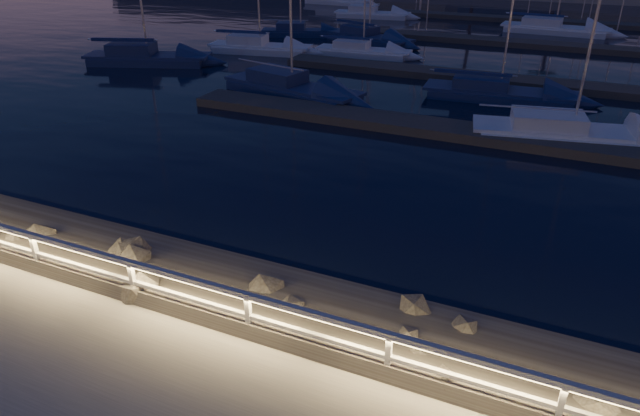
{
  "coord_description": "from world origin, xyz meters",
  "views": [
    {
      "loc": [
        6.22,
        -8.0,
        7.72
      ],
      "look_at": [
        0.8,
        4.0,
        1.1
      ],
      "focal_mm": 32.0,
      "sensor_mm": 36.0,
      "label": 1
    }
  ],
  "objects_px": {
    "sailboat_b": "(289,86)",
    "sailboat_c": "(567,131)",
    "sailboat_f": "(361,50)",
    "sailboat_m": "(336,0)",
    "sailboat_i": "(299,31)",
    "sailboat_k": "(552,28)",
    "sailboat_n": "(370,13)",
    "sailboat_j": "(367,36)",
    "sailboat_a": "(145,56)",
    "guard_rail": "(204,292)",
    "sailboat_e": "(258,46)",
    "sailboat_g": "(496,91)"
  },
  "relations": [
    {
      "from": "sailboat_a",
      "to": "sailboat_m",
      "type": "xyz_separation_m",
      "value": [
        -0.49,
        33.38,
        -0.01
      ]
    },
    {
      "from": "sailboat_a",
      "to": "sailboat_b",
      "type": "bearing_deg",
      "value": -33.26
    },
    {
      "from": "sailboat_e",
      "to": "sailboat_n",
      "type": "relative_size",
      "value": 1.01
    },
    {
      "from": "sailboat_e",
      "to": "sailboat_i",
      "type": "relative_size",
      "value": 1.16
    },
    {
      "from": "sailboat_a",
      "to": "sailboat_i",
      "type": "bearing_deg",
      "value": 50.69
    },
    {
      "from": "guard_rail",
      "to": "sailboat_m",
      "type": "xyz_separation_m",
      "value": [
        -20.15,
        55.01,
        -0.9
      ]
    },
    {
      "from": "sailboat_j",
      "to": "sailboat_e",
      "type": "bearing_deg",
      "value": -108.79
    },
    {
      "from": "guard_rail",
      "to": "sailboat_n",
      "type": "height_order",
      "value": "sailboat_n"
    },
    {
      "from": "sailboat_k",
      "to": "sailboat_n",
      "type": "bearing_deg",
      "value": 176.23
    },
    {
      "from": "sailboat_b",
      "to": "sailboat_n",
      "type": "relative_size",
      "value": 1.12
    },
    {
      "from": "sailboat_f",
      "to": "sailboat_j",
      "type": "relative_size",
      "value": 0.88
    },
    {
      "from": "sailboat_k",
      "to": "sailboat_m",
      "type": "xyz_separation_m",
      "value": [
        -23.85,
        10.09,
        0.02
      ]
    },
    {
      "from": "sailboat_c",
      "to": "sailboat_i",
      "type": "distance_m",
      "value": 27.85
    },
    {
      "from": "sailboat_e",
      "to": "sailboat_m",
      "type": "xyz_separation_m",
      "value": [
        -5.41,
        27.19,
        0.02
      ]
    },
    {
      "from": "guard_rail",
      "to": "sailboat_f",
      "type": "distance_m",
      "value": 30.76
    },
    {
      "from": "guard_rail",
      "to": "sailboat_k",
      "type": "height_order",
      "value": "sailboat_k"
    },
    {
      "from": "sailboat_b",
      "to": "guard_rail",
      "type": "bearing_deg",
      "value": -54.54
    },
    {
      "from": "sailboat_e",
      "to": "sailboat_f",
      "type": "xyz_separation_m",
      "value": [
        7.08,
        1.95,
        -0.05
      ]
    },
    {
      "from": "sailboat_f",
      "to": "sailboat_m",
      "type": "bearing_deg",
      "value": 112.48
    },
    {
      "from": "sailboat_b",
      "to": "sailboat_k",
      "type": "xyz_separation_m",
      "value": [
        11.37,
        26.06,
        -0.01
      ]
    },
    {
      "from": "sailboat_e",
      "to": "sailboat_m",
      "type": "height_order",
      "value": "sailboat_m"
    },
    {
      "from": "sailboat_a",
      "to": "sailboat_i",
      "type": "height_order",
      "value": "sailboat_a"
    },
    {
      "from": "sailboat_m",
      "to": "sailboat_n",
      "type": "xyz_separation_m",
      "value": [
        7.05,
        -8.17,
        -0.05
      ]
    },
    {
      "from": "sailboat_b",
      "to": "sailboat_c",
      "type": "relative_size",
      "value": 1.0
    },
    {
      "from": "sailboat_j",
      "to": "sailboat_g",
      "type": "bearing_deg",
      "value": -26.02
    },
    {
      "from": "sailboat_e",
      "to": "sailboat_f",
      "type": "height_order",
      "value": "sailboat_e"
    },
    {
      "from": "sailboat_b",
      "to": "sailboat_i",
      "type": "bearing_deg",
      "value": 127.9
    },
    {
      "from": "sailboat_a",
      "to": "sailboat_i",
      "type": "relative_size",
      "value": 1.28
    },
    {
      "from": "sailboat_b",
      "to": "sailboat_m",
      "type": "height_order",
      "value": "sailboat_b"
    },
    {
      "from": "sailboat_k",
      "to": "sailboat_a",
      "type": "bearing_deg",
      "value": -132.35
    },
    {
      "from": "sailboat_c",
      "to": "sailboat_j",
      "type": "height_order",
      "value": "sailboat_c"
    },
    {
      "from": "sailboat_e",
      "to": "sailboat_c",
      "type": "bearing_deg",
      "value": -36.81
    },
    {
      "from": "guard_rail",
      "to": "sailboat_e",
      "type": "xyz_separation_m",
      "value": [
        -14.74,
        27.82,
        -0.93
      ]
    },
    {
      "from": "sailboat_j",
      "to": "sailboat_k",
      "type": "distance_m",
      "value": 16.27
    },
    {
      "from": "sailboat_g",
      "to": "sailboat_m",
      "type": "relative_size",
      "value": 0.98
    },
    {
      "from": "sailboat_i",
      "to": "sailboat_j",
      "type": "relative_size",
      "value": 0.84
    },
    {
      "from": "sailboat_e",
      "to": "sailboat_k",
      "type": "distance_m",
      "value": 25.15
    },
    {
      "from": "sailboat_i",
      "to": "sailboat_k",
      "type": "relative_size",
      "value": 0.74
    },
    {
      "from": "sailboat_a",
      "to": "sailboat_g",
      "type": "relative_size",
      "value": 1.04
    },
    {
      "from": "sailboat_c",
      "to": "sailboat_j",
      "type": "xyz_separation_m",
      "value": [
        -15.39,
        17.6,
        -0.0
      ]
    },
    {
      "from": "sailboat_a",
      "to": "sailboat_m",
      "type": "bearing_deg",
      "value": 70.56
    },
    {
      "from": "guard_rail",
      "to": "sailboat_c",
      "type": "relative_size",
      "value": 3.2
    },
    {
      "from": "guard_rail",
      "to": "sailboat_f",
      "type": "height_order",
      "value": "sailboat_f"
    },
    {
      "from": "sailboat_n",
      "to": "sailboat_f",
      "type": "bearing_deg",
      "value": -80.35
    },
    {
      "from": "guard_rail",
      "to": "sailboat_m",
      "type": "distance_m",
      "value": 58.59
    },
    {
      "from": "sailboat_i",
      "to": "sailboat_k",
      "type": "height_order",
      "value": "sailboat_k"
    },
    {
      "from": "sailboat_g",
      "to": "sailboat_f",
      "type": "bearing_deg",
      "value": 139.99
    },
    {
      "from": "guard_rail",
      "to": "sailboat_k",
      "type": "xyz_separation_m",
      "value": [
        3.7,
        44.92,
        -0.93
      ]
    },
    {
      "from": "sailboat_g",
      "to": "sailboat_n",
      "type": "distance_m",
      "value": 28.93
    },
    {
      "from": "sailboat_a",
      "to": "sailboat_k",
      "type": "relative_size",
      "value": 0.94
    }
  ]
}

